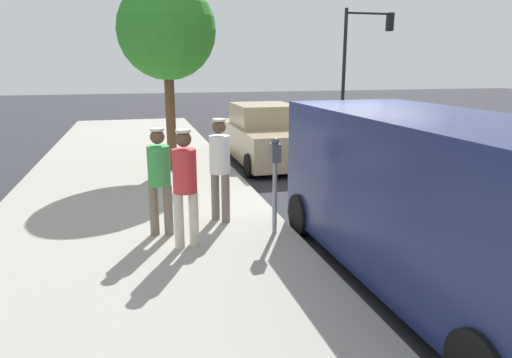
{
  "coord_description": "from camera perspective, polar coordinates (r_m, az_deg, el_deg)",
  "views": [
    {
      "loc": [
        3.37,
        7.19,
        2.73
      ],
      "look_at": [
        1.65,
        0.66,
        1.05
      ],
      "focal_mm": 32.2,
      "sensor_mm": 36.0,
      "label": 1
    }
  ],
  "objects": [
    {
      "name": "parked_sedan_behind",
      "position": [
        13.16,
        1.14,
        5.32
      ],
      "size": [
        1.94,
        4.4,
        1.65
      ],
      "color": "tan",
      "rests_on": "ground"
    },
    {
      "name": "pedestrian_in_red",
      "position": [
        6.55,
        -8.82,
        -0.26
      ],
      "size": [
        0.36,
        0.34,
        1.72
      ],
      "color": "beige",
      "rests_on": "sidewalk_slab"
    },
    {
      "name": "sidewalk_slab",
      "position": [
        7.67,
        -14.89,
        -6.79
      ],
      "size": [
        5.0,
        32.0,
        0.15
      ],
      "primitive_type": "cube",
      "color": "#9E998E",
      "rests_on": "ground"
    },
    {
      "name": "street_tree",
      "position": [
        11.71,
        -11.02,
        17.59
      ],
      "size": [
        2.35,
        2.35,
        4.57
      ],
      "color": "brown",
      "rests_on": "sidewalk_slab"
    },
    {
      "name": "parking_meter_near",
      "position": [
        7.01,
        2.37,
        1.19
      ],
      "size": [
        0.14,
        0.18,
        1.52
      ],
      "color": "gray",
      "rests_on": "sidewalk_slab"
    },
    {
      "name": "traffic_light_corner",
      "position": [
        22.43,
        12.99,
        15.66
      ],
      "size": [
        2.48,
        0.42,
        5.2
      ],
      "color": "black",
      "rests_on": "ground"
    },
    {
      "name": "pedestrian_in_white",
      "position": [
        7.63,
        -4.52,
        1.96
      ],
      "size": [
        0.34,
        0.34,
        1.74
      ],
      "color": "#726656",
      "rests_on": "sidewalk_slab"
    },
    {
      "name": "parked_van",
      "position": [
        6.08,
        21.33,
        -2.05
      ],
      "size": [
        2.17,
        5.22,
        2.15
      ],
      "color": "navy",
      "rests_on": "ground"
    },
    {
      "name": "ground_plane",
      "position": [
        8.4,
        9.83,
        -5.21
      ],
      "size": [
        80.0,
        80.0,
        0.0
      ],
      "primitive_type": "plane",
      "color": "#2D2D33"
    },
    {
      "name": "pedestrian_in_green",
      "position": [
        7.12,
        -11.93,
        0.47
      ],
      "size": [
        0.35,
        0.34,
        1.67
      ],
      "color": "#726656",
      "rests_on": "sidewalk_slab"
    }
  ]
}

